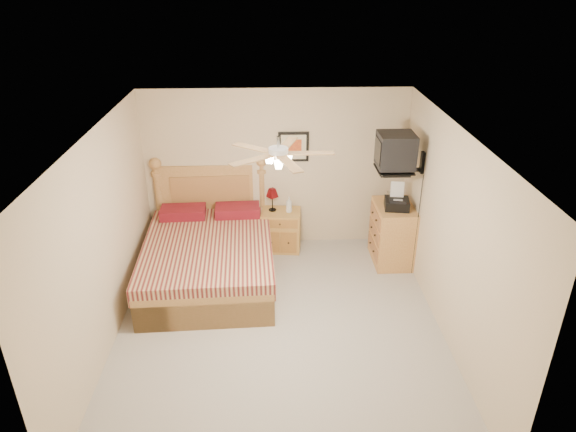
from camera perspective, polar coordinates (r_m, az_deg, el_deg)
name	(u,v)px	position (r m, az deg, el deg)	size (l,w,h in m)	color
floor	(280,327)	(6.57, -0.94, -12.26)	(4.50, 4.50, 0.00)	#A59F95
ceiling	(278,134)	(5.39, -1.13, 9.07)	(4.00, 4.50, 0.04)	white
wall_back	(276,170)	(7.93, -1.36, 5.18)	(4.00, 0.04, 2.50)	beige
wall_front	(285,384)	(4.05, -0.33, -18.14)	(4.00, 0.04, 2.50)	beige
wall_left	(102,243)	(6.18, -19.92, -2.83)	(0.04, 4.50, 2.50)	beige
wall_right	(451,237)	(6.24, 17.69, -2.21)	(0.04, 4.50, 2.50)	beige
bed	(207,235)	(7.16, -9.00, -2.05)	(1.74, 2.28, 1.48)	#A87D3D
nightstand	(281,230)	(8.08, -0.78, -1.57)	(0.60, 0.45, 0.65)	#BB883F
table_lamp	(272,199)	(7.91, -1.75, 1.85)	(0.20, 0.20, 0.37)	#4F070A
lotion_bottle	(289,205)	(7.87, 0.11, 1.28)	(0.10, 0.10, 0.25)	silver
framed_picture	(293,147)	(7.79, 0.62, 7.70)	(0.46, 0.04, 0.46)	black
dresser	(392,234)	(7.85, 11.51, -1.93)	(0.54, 0.78, 0.92)	#B06A37
fax_machine	(397,197)	(7.51, 12.07, 2.11)	(0.34, 0.36, 0.36)	black
magazine_lower	(389,197)	(7.91, 11.14, 2.12)	(0.20, 0.27, 0.03)	beige
magazine_upper	(388,194)	(7.93, 11.10, 2.36)	(0.18, 0.24, 0.02)	gray
wall_tv	(407,153)	(7.12, 13.04, 6.83)	(0.56, 0.46, 0.58)	black
ceiling_fan	(278,153)	(5.24, -1.08, 6.96)	(1.14, 1.14, 0.28)	white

